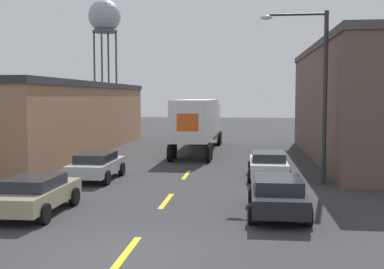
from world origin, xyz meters
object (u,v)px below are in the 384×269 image
Objects in this scene: semi_truck at (199,120)px; parked_car_right_mid at (268,164)px; water_tower at (105,19)px; parked_car_right_near at (278,194)px; parked_car_left_near at (35,193)px; street_lamp at (317,83)px; parked_car_left_far at (97,165)px.

parked_car_right_mid is (4.57, -11.44, -1.61)m from semi_truck.
parked_car_right_mid is 51.77m from water_tower.
parked_car_right_mid is at bearing 90.00° from parked_car_right_near.
street_lamp reaches higher than parked_car_left_near.
parked_car_right_near is (8.34, -6.11, 0.00)m from parked_car_left_far.
water_tower reaches higher than parked_car_left_far.
parked_car_left_far is (-3.77, -12.79, -1.61)m from semi_truck.
water_tower reaches higher than street_lamp.
semi_truck is at bearing 79.14° from parked_car_left_near.
parked_car_left_near is (-3.77, -19.65, -1.61)m from semi_truck.
water_tower is at bearing 106.12° from parked_car_left_far.
parked_car_right_mid is at bearing 9.20° from parked_car_left_far.
parked_car_left_far is at bearing -73.88° from water_tower.
street_lamp reaches higher than parked_car_left_far.
parked_car_right_mid is at bearing 148.36° from street_lamp.
water_tower reaches higher than semi_truck.
parked_car_left_far is 1.00× the size of parked_car_right_near.
street_lamp is (2.09, -1.29, 3.95)m from parked_car_right_mid.
street_lamp is at bearing 71.29° from parked_car_right_near.
parked_car_right_near is (4.57, -18.90, -1.61)m from semi_truck.
parked_car_left_far is 50.11m from water_tower.
parked_car_right_mid is 4.65m from street_lamp.
semi_truck reaches higher than parked_car_left_far.
parked_car_left_near is 13.13m from street_lamp.
semi_truck is 13.43m from parked_car_left_far.
parked_car_left_far is 1.00× the size of parked_car_right_mid.
street_lamp reaches higher than parked_car_right_near.
parked_car_right_near is 0.24× the size of water_tower.
parked_car_right_mid is at bearing -64.16° from water_tower.
semi_truck is 3.20× the size of parked_car_left_far.
semi_truck is 3.20× the size of parked_car_right_mid.
water_tower is (-21.66, 52.20, 14.47)m from parked_car_right_near.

